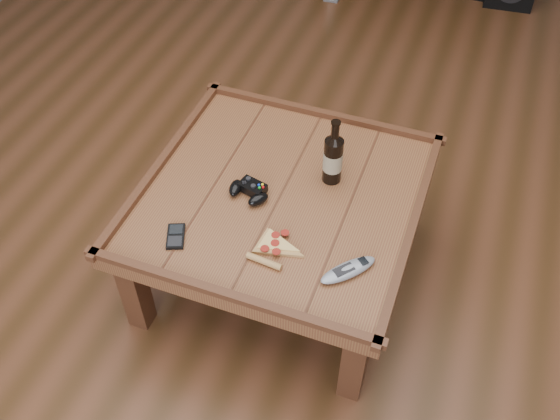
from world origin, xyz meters
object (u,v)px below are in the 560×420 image
(coffee_table, at_px, (281,205))
(remote_control, at_px, (348,270))
(smartphone, at_px, (176,236))
(game_controller, at_px, (249,191))
(beer_bottle, at_px, (333,157))
(pizza_slice, at_px, (274,247))

(coffee_table, distance_m, remote_control, 0.43)
(smartphone, bearing_deg, coffee_table, 27.91)
(smartphone, bearing_deg, game_controller, 37.58)
(beer_bottle, height_order, game_controller, beer_bottle)
(beer_bottle, relative_size, smartphone, 2.23)
(remote_control, bearing_deg, game_controller, -165.02)
(beer_bottle, height_order, remote_control, beer_bottle)
(game_controller, relative_size, remote_control, 0.85)
(game_controller, height_order, smartphone, game_controller)
(remote_control, bearing_deg, beer_bottle, 155.53)
(beer_bottle, distance_m, remote_control, 0.45)
(smartphone, bearing_deg, pizza_slice, -10.20)
(beer_bottle, relative_size, remote_control, 1.39)
(coffee_table, height_order, game_controller, game_controller)
(game_controller, xyz_separation_m, pizza_slice, (0.17, -0.20, -0.01))
(coffee_table, relative_size, remote_control, 5.24)
(pizza_slice, relative_size, smartphone, 1.92)
(beer_bottle, height_order, smartphone, beer_bottle)
(pizza_slice, bearing_deg, remote_control, 2.89)
(pizza_slice, relative_size, remote_control, 1.20)
(beer_bottle, xyz_separation_m, pizza_slice, (-0.08, -0.39, -0.10))
(remote_control, bearing_deg, smartphone, -132.88)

